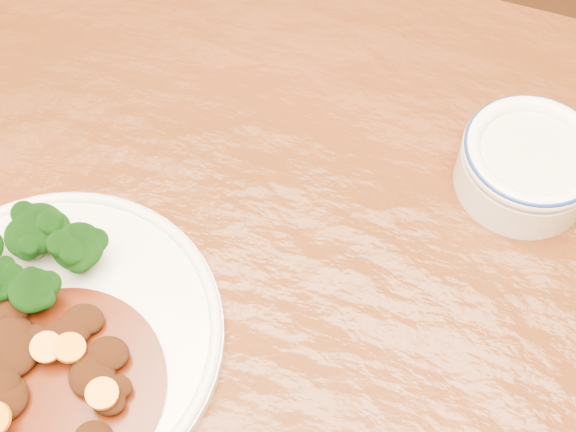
# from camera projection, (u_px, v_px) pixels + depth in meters

# --- Properties ---
(dining_table) EXTENTS (1.57, 1.03, 0.75)m
(dining_table) POSITION_uv_depth(u_px,v_px,m) (275.00, 391.00, 0.69)
(dining_table) COLOR #58250F
(dining_table) RESTS_ON ground
(dinner_plate) EXTENTS (0.27, 0.27, 0.02)m
(dinner_plate) POSITION_uv_depth(u_px,v_px,m) (51.00, 338.00, 0.62)
(dinner_plate) COLOR silver
(dinner_plate) RESTS_ON dining_table
(broccoli_florets) EXTENTS (0.13, 0.09, 0.05)m
(broccoli_florets) POSITION_uv_depth(u_px,v_px,m) (24.00, 253.00, 0.63)
(broccoli_florets) COLOR #71964D
(broccoli_florets) RESTS_ON dinner_plate
(mince_stew) EXTENTS (0.17, 0.17, 0.03)m
(mince_stew) POSITION_uv_depth(u_px,v_px,m) (51.00, 370.00, 0.60)
(mince_stew) COLOR #4E1A08
(mince_stew) RESTS_ON dinner_plate
(dip_bowl) EXTENTS (0.12, 0.12, 0.05)m
(dip_bowl) POSITION_uv_depth(u_px,v_px,m) (528.00, 163.00, 0.69)
(dip_bowl) COLOR white
(dip_bowl) RESTS_ON dining_table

